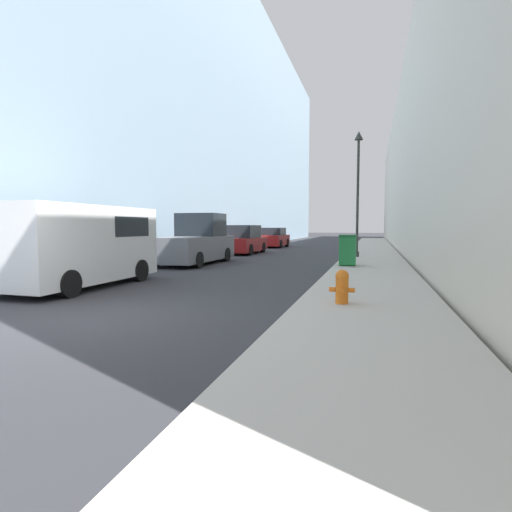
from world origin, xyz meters
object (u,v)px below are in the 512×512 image
at_px(trash_bin, 348,250).
at_px(lamppost, 358,177).
at_px(parked_sedan_near, 243,241).
at_px(parked_sedan_far, 274,238).
at_px(pickup_truck, 195,243).
at_px(white_van, 82,243).
at_px(fire_hydrant, 342,286).

height_order(trash_bin, lamppost, lamppost).
xyz_separation_m(parked_sedan_near, parked_sedan_far, (0.01, 7.68, -0.06)).
bearing_deg(parked_sedan_near, pickup_truck, -89.87).
xyz_separation_m(lamppost, white_van, (-6.72, -11.14, -2.80)).
distance_m(white_van, parked_sedan_far, 21.43).
distance_m(fire_hydrant, trash_bin, 7.66).
bearing_deg(white_van, fire_hydrant, -9.87).
distance_m(trash_bin, parked_sedan_near, 9.83).
relative_size(trash_bin, white_van, 0.25).
bearing_deg(parked_sedan_near, trash_bin, -47.96).
relative_size(white_van, pickup_truck, 0.93).
distance_m(parked_sedan_near, parked_sedan_far, 7.68).
height_order(pickup_truck, parked_sedan_near, pickup_truck).
bearing_deg(pickup_truck, fire_hydrant, -49.84).
xyz_separation_m(pickup_truck, parked_sedan_far, (-0.00, 14.42, -0.19)).
xyz_separation_m(trash_bin, lamppost, (0.15, 4.69, 3.25)).
distance_m(fire_hydrant, lamppost, 12.83).
distance_m(trash_bin, parked_sedan_far, 16.36).
height_order(white_van, pickup_truck, pickup_truck).
xyz_separation_m(trash_bin, parked_sedan_far, (-6.57, 14.98, -0.03)).
bearing_deg(parked_sedan_far, pickup_truck, -89.99).
distance_m(fire_hydrant, white_van, 7.07).
relative_size(fire_hydrant, parked_sedan_near, 0.14).
xyz_separation_m(lamppost, parked_sedan_far, (-6.72, 10.28, -3.28)).
bearing_deg(trash_bin, parked_sedan_far, 113.68).
distance_m(fire_hydrant, parked_sedan_near, 16.48).
distance_m(lamppost, white_van, 13.30).
bearing_deg(trash_bin, pickup_truck, 175.11).
bearing_deg(lamppost, fire_hydrant, -89.01).
distance_m(fire_hydrant, pickup_truck, 10.75).
height_order(fire_hydrant, trash_bin, trash_bin).
xyz_separation_m(white_van, parked_sedan_near, (-0.02, 13.74, -0.42)).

